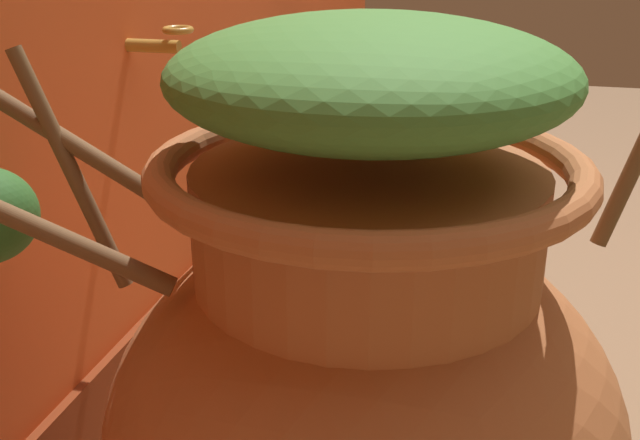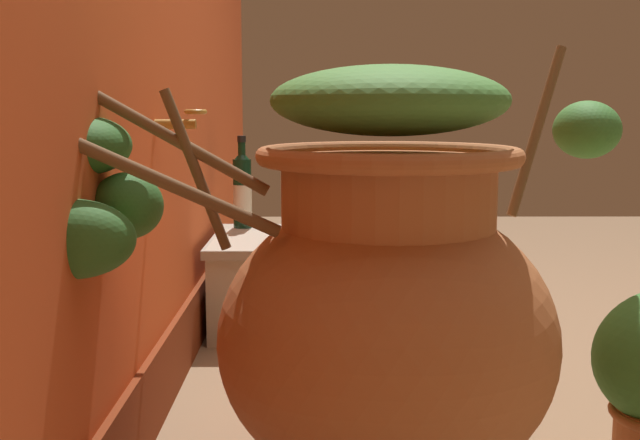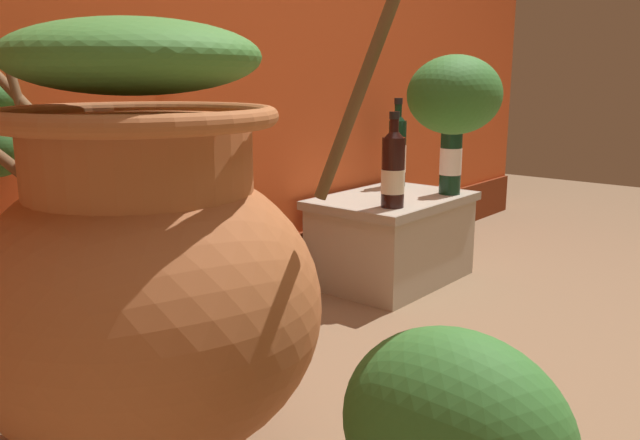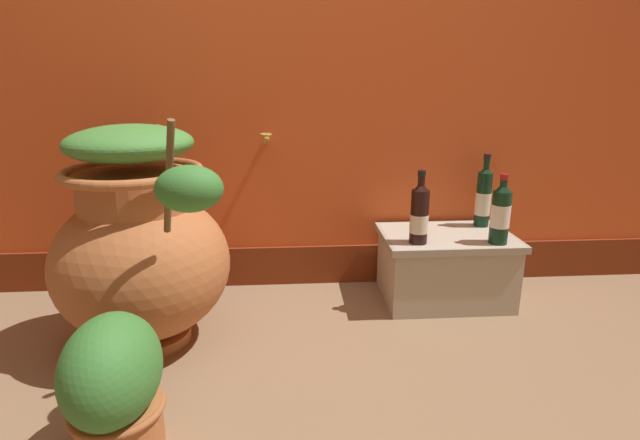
% 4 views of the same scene
% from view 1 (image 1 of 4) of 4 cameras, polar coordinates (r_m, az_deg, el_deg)
% --- Properties ---
extents(terracotta_urn, '(0.71, 1.19, 0.91)m').
position_cam_1_polar(terracotta_urn, '(0.97, 2.62, -11.71)').
color(terracotta_urn, '#B26638').
rests_on(terracotta_urn, ground_plane).
extents(stone_ledge, '(0.59, 0.41, 0.32)m').
position_cam_1_polar(stone_ledge, '(2.25, 1.88, 1.77)').
color(stone_ledge, '#B2A893').
rests_on(stone_ledge, ground_plane).
extents(wine_bottle_left, '(0.07, 0.07, 0.35)m').
position_cam_1_polar(wine_bottle_left, '(2.39, 0.21, 10.20)').
color(wine_bottle_left, black).
rests_on(wine_bottle_left, stone_ledge).
extents(wine_bottle_middle, '(0.08, 0.08, 0.30)m').
position_cam_1_polar(wine_bottle_middle, '(2.32, 6.19, 9.53)').
color(wine_bottle_middle, black).
rests_on(wine_bottle_middle, stone_ledge).
extents(wine_bottle_right, '(0.08, 0.08, 0.32)m').
position_cam_1_polar(wine_bottle_right, '(2.00, 3.99, 7.49)').
color(wine_bottle_right, black).
rests_on(wine_bottle_right, stone_ledge).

